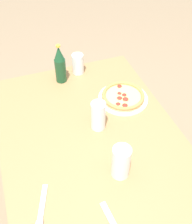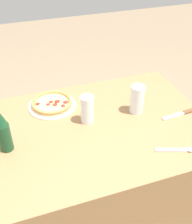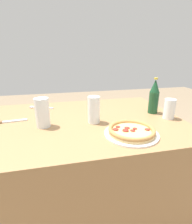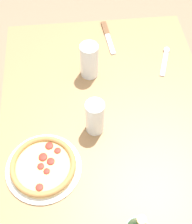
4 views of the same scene
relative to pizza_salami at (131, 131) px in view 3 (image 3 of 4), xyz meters
The scene contains 9 objects.
ground_plane 0.82m from the pizza_salami, 52.69° to the right, with size 8.00×8.00×0.00m, color #847056.
table 0.50m from the pizza_salami, 52.69° to the right, with size 1.17×0.85×0.74m.
pizza_salami is the anchor object (origin of this frame).
glass_red_wine 0.48m from the pizza_salami, 25.05° to the right, with size 0.08×0.08×0.16m.
glass_iced_tea 0.25m from the pizza_salami, 53.09° to the right, with size 0.07×0.07×0.15m.
glass_cola 0.35m from the pizza_salami, 153.30° to the right, with size 0.07×0.07×0.12m.
beer_bottle 0.40m from the pizza_salami, 134.84° to the right, with size 0.06×0.06×0.24m.
knife 0.73m from the pizza_salami, 25.10° to the right, with size 0.23×0.05×0.01m.
spoon 0.74m from the pizza_salami, 48.44° to the right, with size 0.18×0.08×0.01m.
Camera 3 is at (0.15, 0.98, 1.13)m, focal length 28.00 mm.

